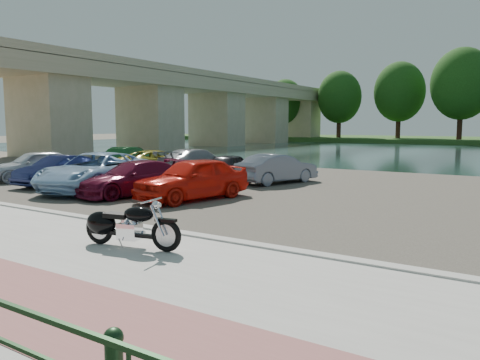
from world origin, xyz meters
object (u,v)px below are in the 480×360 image
object	(u,v)px
motorcycle	(123,225)
car_1	(59,171)
car_0	(35,165)
car_2	(96,172)

from	to	relation	value
motorcycle	car_1	size ratio (longest dim) A/B	0.60
motorcycle	car_0	size ratio (longest dim) A/B	0.55
car_2	motorcycle	bearing A→B (deg)	-50.00
car_0	car_2	world-z (taller)	car_2
motorcycle	car_0	distance (m)	14.35
car_0	car_1	distance (m)	2.63
motorcycle	car_2	distance (m)	9.51
car_1	car_2	bearing A→B (deg)	-8.69
car_0	car_1	bearing A→B (deg)	5.27
motorcycle	car_1	xyz separation A→B (m)	(-10.22, 5.95, 0.12)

